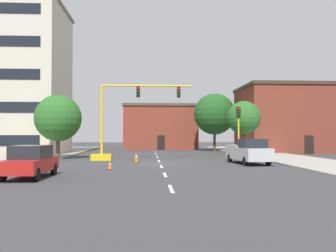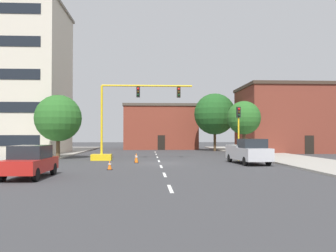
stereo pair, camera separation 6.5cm
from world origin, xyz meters
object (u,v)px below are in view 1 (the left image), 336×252
object	(u,v)px
tree_right_far	(214,114)
traffic_cone_roadside_c	(110,165)
pickup_truck_silver	(248,152)
sedan_red_near_left	(31,161)
traffic_cone_roadside_a	(136,157)
traffic_signal_gantry	(115,135)
tree_left_near	(58,118)
traffic_light_pole_right	(239,121)
traffic_cone_roadside_b	(136,158)
tree_right_mid	(244,118)

from	to	relation	value
tree_right_far	traffic_cone_roadside_c	bearing A→B (deg)	-113.77
tree_right_far	pickup_truck_silver	bearing A→B (deg)	-93.64
tree_right_far	sedan_red_near_left	bearing A→B (deg)	-116.67
traffic_cone_roadside_c	sedan_red_near_left	bearing A→B (deg)	-131.69
traffic_cone_roadside_a	traffic_signal_gantry	bearing A→B (deg)	137.83
tree_left_near	traffic_cone_roadside_c	world-z (taller)	tree_left_near
traffic_light_pole_right	traffic_cone_roadside_a	world-z (taller)	traffic_light_pole_right
tree_left_near	traffic_cone_roadside_b	bearing A→B (deg)	-34.75
tree_right_mid	sedan_red_near_left	bearing A→B (deg)	-130.52
tree_left_near	traffic_cone_roadside_b	world-z (taller)	tree_left_near
traffic_signal_gantry	traffic_cone_roadside_c	size ratio (longest dim) A/B	15.16
pickup_truck_silver	traffic_cone_roadside_c	bearing A→B (deg)	-157.29
tree_right_mid	traffic_light_pole_right	bearing A→B (deg)	-108.23
traffic_signal_gantry	traffic_light_pole_right	xyz separation A→B (m)	(11.13, -0.80, 1.28)
sedan_red_near_left	traffic_cone_roadside_c	bearing A→B (deg)	48.31
traffic_cone_roadside_a	traffic_cone_roadside_c	distance (m)	7.40
tree_left_near	sedan_red_near_left	size ratio (longest dim) A/B	1.34
pickup_truck_silver	sedan_red_near_left	world-z (taller)	pickup_truck_silver
traffic_signal_gantry	traffic_cone_roadside_b	distance (m)	4.30
traffic_signal_gantry	traffic_cone_roadside_a	size ratio (longest dim) A/B	11.85
sedan_red_near_left	traffic_cone_roadside_c	world-z (taller)	sedan_red_near_left
traffic_cone_roadside_a	tree_left_near	bearing A→B (deg)	153.27
traffic_signal_gantry	traffic_light_pole_right	bearing A→B (deg)	-4.09
traffic_signal_gantry	sedan_red_near_left	world-z (taller)	traffic_signal_gantry
tree_left_near	pickup_truck_silver	world-z (taller)	tree_left_near
tree_right_mid	traffic_cone_roadside_a	distance (m)	14.56
traffic_cone_roadside_b	traffic_cone_roadside_c	distance (m)	5.98
pickup_truck_silver	sedan_red_near_left	bearing A→B (deg)	-148.75
tree_right_mid	traffic_cone_roadside_c	distance (m)	20.49
tree_left_near	sedan_red_near_left	bearing A→B (deg)	-81.93
traffic_signal_gantry	tree_right_mid	world-z (taller)	traffic_signal_gantry
tree_right_mid	traffic_cone_roadside_c	size ratio (longest dim) A/B	9.97
sedan_red_near_left	traffic_cone_roadside_a	bearing A→B (deg)	65.18
tree_right_mid	traffic_cone_roadside_b	xyz separation A→B (m)	(-11.41, -9.61, -3.74)
tree_right_mid	tree_left_near	xyz separation A→B (m)	(-18.97, -4.36, -0.26)
tree_right_mid	traffic_cone_roadside_a	size ratio (longest dim) A/B	7.80
traffic_cone_roadside_c	traffic_cone_roadside_a	bearing A→B (deg)	78.18
tree_left_near	traffic_cone_roadside_c	distance (m)	13.04
pickup_truck_silver	traffic_cone_roadside_a	world-z (taller)	pickup_truck_silver
sedan_red_near_left	traffic_cone_roadside_b	size ratio (longest dim) A/B	5.84
traffic_light_pole_right	traffic_cone_roadside_c	world-z (taller)	traffic_light_pole_right
traffic_cone_roadside_a	traffic_light_pole_right	bearing A→B (deg)	6.36
sedan_red_near_left	traffic_light_pole_right	bearing A→B (deg)	40.94
traffic_signal_gantry	pickup_truck_silver	size ratio (longest dim) A/B	1.63
traffic_light_pole_right	tree_right_far	world-z (taller)	tree_right_far
tree_right_far	tree_right_mid	size ratio (longest dim) A/B	1.35
traffic_light_pole_right	traffic_cone_roadside_c	distance (m)	13.85
traffic_light_pole_right	traffic_cone_roadside_a	size ratio (longest dim) A/B	6.26
tree_left_near	traffic_cone_roadside_c	size ratio (longest dim) A/B	10.15
traffic_cone_roadside_b	tree_left_near	bearing A→B (deg)	145.25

